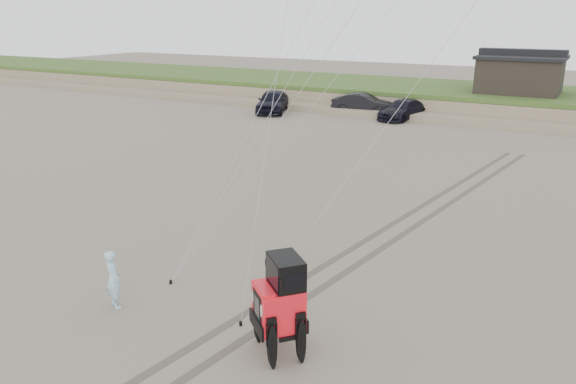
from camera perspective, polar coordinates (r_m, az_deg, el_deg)
name	(u,v)px	position (r m, az deg, el deg)	size (l,w,h in m)	color
ground	(225,313)	(15.43, -6.41, -12.10)	(160.00, 160.00, 0.00)	#6B6054
dune_ridge	(491,101)	(49.41, 19.97, 8.65)	(160.00, 14.25, 1.73)	#7A6B54
cabin	(520,73)	(48.35, 22.53, 11.10)	(6.40, 5.40, 3.35)	black
truck_a	(273,101)	(46.02, -1.57, 9.20)	(2.13, 5.30, 1.81)	black
truck_b	(363,104)	(45.60, 7.67, 8.86)	(1.72, 4.94, 1.63)	black
truck_c	(403,110)	(43.84, 11.57, 8.20)	(2.04, 5.01, 1.45)	black
jeep	(279,315)	(13.30, -0.96, -12.41)	(2.22, 5.15, 1.92)	red
man	(113,279)	(15.96, -17.32, -8.44)	(0.60, 0.39, 1.65)	#86BDCF
stake_main	(171,282)	(17.15, -11.84, -8.94)	(0.08, 0.08, 0.12)	black
stake_aux	(241,323)	(14.80, -4.84, -13.17)	(0.08, 0.08, 0.12)	black
tire_tracks	(396,230)	(21.13, 10.88, -3.84)	(5.22, 29.74, 0.01)	#4C443D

